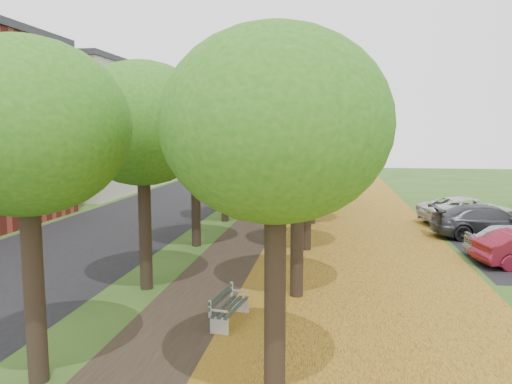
% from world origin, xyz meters
% --- Properties ---
extents(street_asphalt, '(8.00, 70.00, 0.01)m').
position_xyz_m(street_asphalt, '(-7.50, 15.00, 0.00)').
color(street_asphalt, black).
rests_on(street_asphalt, ground).
extents(footpath, '(3.20, 70.00, 0.01)m').
position_xyz_m(footpath, '(0.00, 15.00, 0.00)').
color(footpath, black).
rests_on(footpath, ground).
extents(leaf_verge, '(7.50, 70.00, 0.01)m').
position_xyz_m(leaf_verge, '(5.00, 15.00, 0.01)').
color(leaf_verge, '#AC8B1F').
rests_on(leaf_verge, ground).
extents(tree_row_west, '(4.37, 34.37, 6.85)m').
position_xyz_m(tree_row_west, '(-2.20, 15.00, 4.97)').
color(tree_row_west, black).
rests_on(tree_row_west, ground).
extents(tree_row_east, '(4.37, 34.37, 6.85)m').
position_xyz_m(tree_row_east, '(2.60, 15.00, 4.97)').
color(tree_row_east, black).
rests_on(tree_row_east, ground).
extents(building_cream, '(10.30, 20.30, 10.40)m').
position_xyz_m(building_cream, '(-17.00, 33.00, 5.21)').
color(building_cream, beige).
rests_on(building_cream, ground).
extents(bench, '(0.76, 1.80, 0.82)m').
position_xyz_m(bench, '(0.97, 3.58, 0.43)').
color(bench, '#263029').
rests_on(bench, ground).
extents(car_grey, '(5.45, 2.52, 1.54)m').
position_xyz_m(car_grey, '(11.00, 15.57, 0.77)').
color(car_grey, '#313136').
rests_on(car_grey, ground).
extents(car_white, '(5.76, 3.59, 1.48)m').
position_xyz_m(car_white, '(11.00, 18.99, 0.74)').
color(car_white, silver).
rests_on(car_white, ground).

